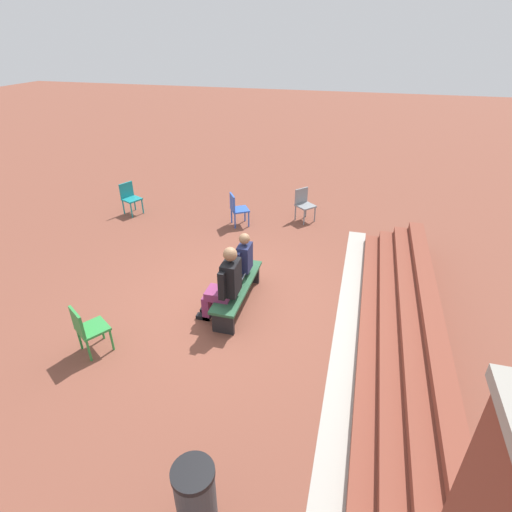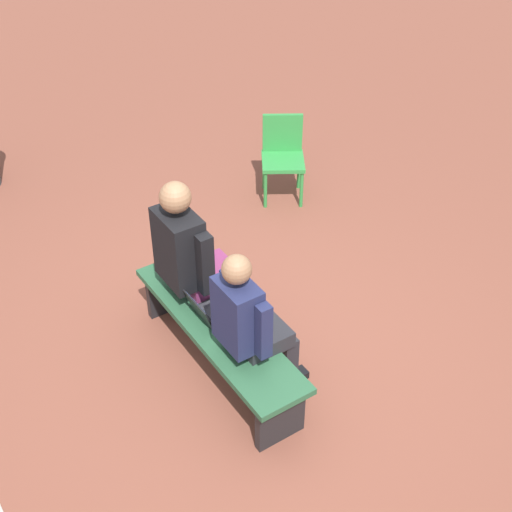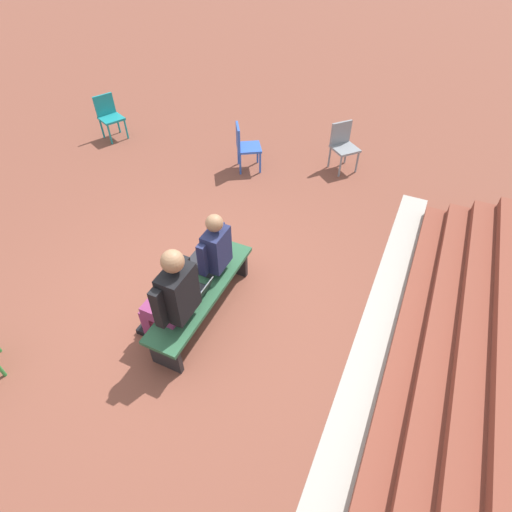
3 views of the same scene
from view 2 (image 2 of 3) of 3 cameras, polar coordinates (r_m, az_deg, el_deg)
name	(u,v)px [view 2 (image 2 of 3)]	position (r m, az deg, el deg)	size (l,w,h in m)	color
ground_plane	(237,360)	(5.57, -1.53, -8.33)	(60.00, 60.00, 0.00)	brown
bench	(218,333)	(5.28, -3.05, -6.19)	(1.80, 0.44, 0.45)	#285638
person_student	(251,322)	(4.85, -0.43, -5.29)	(0.51, 0.65, 1.30)	#232328
person_adult	(194,256)	(5.35, -5.01, -0.02)	(0.59, 0.75, 1.43)	#7F2D5B
laptop	(210,312)	(5.23, -3.72, -4.51)	(0.32, 0.29, 0.21)	black
plastic_chair_far_right	(283,152)	(7.21, 2.15, 8.30)	(0.58, 0.58, 0.84)	#2D893D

